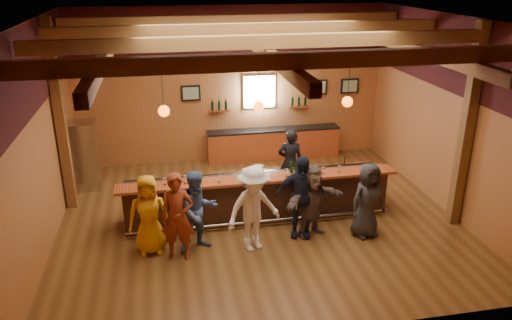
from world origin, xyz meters
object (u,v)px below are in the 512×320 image
object	(u,v)px
back_bar_cabinet	(273,144)
customer_orange	(149,215)
bartender	(290,162)
bar_counter	(258,195)
customer_white	(254,209)
stainless_fridge	(85,155)
customer_denim	(198,211)
customer_redvest	(177,217)
customer_brown	(312,201)
customer_navy	(301,197)
bottle_a	(291,167)
customer_dark	(367,200)
ice_bucket	(258,171)

from	to	relation	value
back_bar_cabinet	customer_orange	distance (m)	5.95
back_bar_cabinet	bartender	distance (m)	2.56
bar_counter	customer_white	distance (m)	1.52
customer_white	bartender	world-z (taller)	customer_white
customer_orange	stainless_fridge	bearing A→B (deg)	115.74
customer_orange	customer_white	xyz separation A→B (m)	(2.09, -0.30, 0.08)
customer_denim	bar_counter	bearing A→B (deg)	20.44
stainless_fridge	customer_redvest	bearing A→B (deg)	-60.43
bar_counter	customer_brown	size ratio (longest dim) A/B	3.89
customer_navy	customer_brown	distance (m)	0.27
customer_denim	customer_orange	bearing A→B (deg)	156.36
customer_orange	bottle_a	bearing A→B (deg)	17.41
customer_white	customer_orange	bearing A→B (deg)	152.35
bar_counter	customer_navy	world-z (taller)	customer_navy
back_bar_cabinet	customer_orange	xyz separation A→B (m)	(-3.64, -4.69, 0.37)
stainless_fridge	customer_dark	distance (m)	7.29
customer_redvest	stainless_fridge	bearing A→B (deg)	130.20
bar_counter	customer_orange	world-z (taller)	customer_orange
back_bar_cabinet	customer_navy	xyz separation A→B (m)	(-0.46, -4.64, 0.45)
bar_counter	customer_white	size ratio (longest dim) A/B	3.43
customer_white	customer_navy	world-z (taller)	customer_navy
customer_orange	customer_denim	xyz separation A→B (m)	(0.99, -0.08, 0.02)
customer_white	customer_dark	distance (m)	2.50
bartender	ice_bucket	xyz separation A→B (m)	(-1.08, -1.29, 0.37)
customer_orange	customer_redvest	xyz separation A→B (m)	(0.56, -0.33, 0.06)
bartender	bottle_a	xyz separation A→B (m)	(-0.29, -1.21, 0.38)
bar_counter	ice_bucket	xyz separation A→B (m)	(-0.05, -0.25, 0.72)
bar_counter	customer_navy	size ratio (longest dim) A/B	3.39
customer_white	bartender	bearing A→B (deg)	40.76
customer_orange	customer_brown	distance (m)	3.42
back_bar_cabinet	customer_denim	bearing A→B (deg)	-119.07
bottle_a	customer_white	bearing A→B (deg)	-131.67
customer_dark	back_bar_cabinet	bearing A→B (deg)	86.97
customer_navy	customer_dark	xyz separation A→B (m)	(1.40, -0.26, -0.09)
customer_navy	stainless_fridge	bearing A→B (deg)	161.39
stainless_fridge	customer_orange	size ratio (longest dim) A/B	1.07
stainless_fridge	customer_orange	distance (m)	3.94
bottle_a	customer_brown	bearing A→B (deg)	-76.56
bartender	customer_redvest	bearing A→B (deg)	50.98
stainless_fridge	bottle_a	xyz separation A→B (m)	(4.86, -2.62, 0.35)
customer_white	customer_brown	world-z (taller)	customer_white
stainless_fridge	customer_denim	distance (m)	4.51
ice_bucket	bottle_a	size ratio (longest dim) A/B	0.72
customer_brown	ice_bucket	world-z (taller)	customer_brown
customer_white	customer_dark	xyz separation A→B (m)	(2.49, 0.09, -0.08)
customer_redvest	customer_denim	distance (m)	0.50
ice_bucket	bottle_a	xyz separation A→B (m)	(0.79, 0.08, 0.01)
stainless_fridge	ice_bucket	size ratio (longest dim) A/B	7.05
customer_redvest	customer_navy	xyz separation A→B (m)	(2.62, 0.38, 0.02)
customer_orange	ice_bucket	distance (m)	2.59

